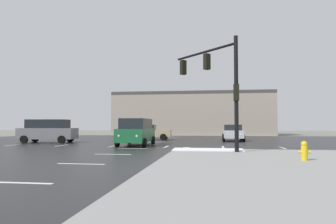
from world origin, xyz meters
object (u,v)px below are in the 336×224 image
object	(u,v)px
fire_hydrant	(304,151)
suv_grey	(48,130)
sedan_tan	(148,132)
sedan_silver	(233,132)
suv_green	(136,131)
traffic_signal_mast	(218,78)

from	to	relation	value
fire_hydrant	suv_grey	distance (m)	21.55
sedan_tan	sedan_silver	bearing A→B (deg)	-9.41
fire_hydrant	sedan_silver	xyz separation A→B (m)	(-1.69, 17.21, 0.32)
fire_hydrant	suv_green	bearing A→B (deg)	135.66
traffic_signal_mast	fire_hydrant	xyz separation A→B (m)	(3.38, -4.53, -3.78)
traffic_signal_mast	suv_green	world-z (taller)	traffic_signal_mast
sedan_silver	suv_green	world-z (taller)	suv_green
traffic_signal_mast	suv_grey	xyz separation A→B (m)	(-14.62, 7.30, -3.23)
suv_grey	fire_hydrant	bearing A→B (deg)	141.58
traffic_signal_mast	sedan_silver	distance (m)	13.26
sedan_silver	suv_grey	world-z (taller)	suv_grey
sedan_silver	suv_grey	bearing A→B (deg)	-70.51
traffic_signal_mast	sedan_silver	bearing A→B (deg)	-51.40
fire_hydrant	suv_green	distance (m)	13.11
traffic_signal_mast	sedan_silver	world-z (taller)	traffic_signal_mast
traffic_signal_mast	suv_green	size ratio (longest dim) A/B	1.30
sedan_silver	suv_green	distance (m)	11.14
sedan_silver	sedan_tan	size ratio (longest dim) A/B	0.99
fire_hydrant	sedan_tan	xyz separation A→B (m)	(-10.38, 18.22, 0.32)
sedan_tan	suv_grey	size ratio (longest dim) A/B	0.93
sedan_tan	suv_grey	bearing A→B (deg)	-142.83
suv_grey	traffic_signal_mast	bearing A→B (deg)	148.35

